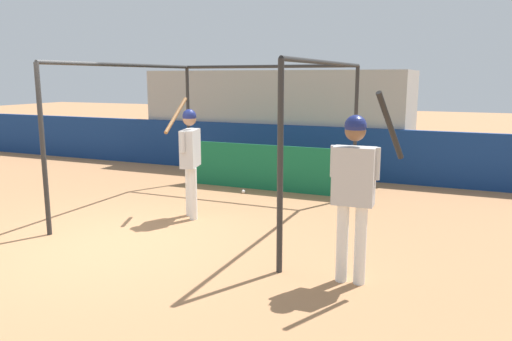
{
  "coord_description": "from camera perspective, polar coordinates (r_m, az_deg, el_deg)",
  "views": [
    {
      "loc": [
        4.52,
        -5.16,
        2.25
      ],
      "look_at": [
        1.93,
        0.86,
        1.02
      ],
      "focal_mm": 35.0,
      "sensor_mm": 36.0,
      "label": 1
    }
  ],
  "objects": [
    {
      "name": "bleacher_section",
      "position": [
        12.96,
        2.84,
        6.04
      ],
      "size": [
        6.5,
        2.4,
        2.44
      ],
      "color": "#9E9E99",
      "rests_on": "ground"
    },
    {
      "name": "player_batter",
      "position": [
        8.02,
        -7.57,
        2.05
      ],
      "size": [
        0.6,
        0.87,
        1.92
      ],
      "rotation": [
        0.0,
        0.0,
        1.83
      ],
      "color": "white",
      "rests_on": "ground"
    },
    {
      "name": "player_waiting",
      "position": [
        5.46,
        11.18,
        -1.33
      ],
      "size": [
        0.76,
        0.52,
        2.12
      ],
      "rotation": [
        0.0,
        0.0,
        0.04
      ],
      "color": "white",
      "rests_on": "ground"
    },
    {
      "name": "ground_plane",
      "position": [
        7.22,
        -17.18,
        -8.04
      ],
      "size": [
        60.0,
        60.0,
        0.0
      ],
      "primitive_type": "plane",
      "color": "#A8754C"
    },
    {
      "name": "outfield_wall",
      "position": [
        11.87,
        0.68,
        2.54
      ],
      "size": [
        24.0,
        0.12,
        1.16
      ],
      "color": "navy",
      "rests_on": "ground"
    },
    {
      "name": "batting_cage",
      "position": [
        9.17,
        -0.82,
        3.62
      ],
      "size": [
        3.63,
        4.02,
        2.48
      ],
      "color": "#282828",
      "rests_on": "ground"
    },
    {
      "name": "baseball",
      "position": [
        9.81,
        -1.45,
        -2.41
      ],
      "size": [
        0.07,
        0.07,
        0.07
      ],
      "color": "white",
      "rests_on": "ground"
    }
  ]
}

